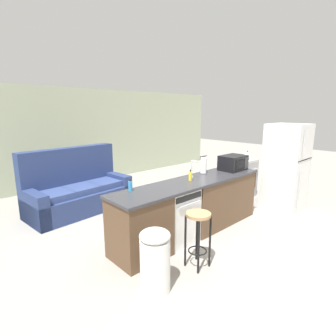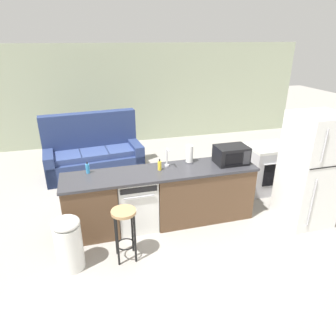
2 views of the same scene
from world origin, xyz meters
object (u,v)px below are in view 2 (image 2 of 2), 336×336
at_px(microwave, 231,155).
at_px(trash_bin, 69,243).
at_px(paper_towel_roll, 189,154).
at_px(refrigerator, 310,171).
at_px(couch, 93,155).
at_px(dishwasher, 136,202).
at_px(dish_soap_bottle, 88,168).
at_px(kettle, 282,143).
at_px(bar_stool, 124,224).
at_px(soap_bottle, 160,166).
at_px(stove_range, 266,168).

relative_size(microwave, trash_bin, 0.68).
bearing_deg(paper_towel_roll, refrigerator, -24.07).
bearing_deg(paper_towel_roll, couch, 124.67).
height_order(dishwasher, paper_towel_roll, paper_towel_roll).
xyz_separation_m(dish_soap_bottle, couch, (0.12, 2.09, -0.58)).
bearing_deg(dishwasher, kettle, 8.68).
relative_size(bar_stool, trash_bin, 1.00).
height_order(paper_towel_roll, dish_soap_bottle, paper_towel_roll).
xyz_separation_m(trash_bin, couch, (0.44, 2.99, 0.02)).
distance_m(refrigerator, soap_bottle, 2.29).
relative_size(dishwasher, soap_bottle, 4.77).
height_order(microwave, paper_towel_roll, paper_towel_roll).
bearing_deg(bar_stool, dishwasher, 68.80).
distance_m(paper_towel_roll, trash_bin, 2.20).
bearing_deg(dish_soap_bottle, soap_bottle, -9.78).
relative_size(stove_range, microwave, 1.80).
xyz_separation_m(refrigerator, kettle, (0.17, 0.97, 0.11)).
xyz_separation_m(kettle, trash_bin, (-3.75, -1.11, -0.61)).
relative_size(kettle, trash_bin, 0.28).
bearing_deg(couch, dish_soap_bottle, -93.31).
height_order(dishwasher, bar_stool, dishwasher).
bearing_deg(dish_soap_bottle, dishwasher, -18.14).
xyz_separation_m(refrigerator, microwave, (-1.06, 0.55, 0.16)).
distance_m(stove_range, microwave, 1.33).
bearing_deg(stove_range, paper_towel_roll, -168.43).
bearing_deg(dish_soap_bottle, paper_towel_roll, -0.46).
bearing_deg(couch, dishwasher, -76.85).
distance_m(trash_bin, couch, 3.03).
bearing_deg(trash_bin, dishwasher, 35.18).
relative_size(dish_soap_bottle, trash_bin, 0.24).
relative_size(soap_bottle, kettle, 0.86).
bearing_deg(couch, trash_bin, -98.40).
xyz_separation_m(bar_stool, trash_bin, (-0.71, 0.01, -0.16)).
height_order(stove_range, couch, couch).
distance_m(kettle, trash_bin, 3.96).
relative_size(dishwasher, kettle, 4.10).
xyz_separation_m(refrigerator, bar_stool, (-2.87, -0.16, -0.34)).
bearing_deg(soap_bottle, trash_bin, -151.95).
height_order(refrigerator, microwave, refrigerator).
xyz_separation_m(soap_bottle, kettle, (2.38, 0.39, 0.01)).
relative_size(microwave, bar_stool, 0.68).
bearing_deg(microwave, kettle, 19.01).
bearing_deg(bar_stool, stove_range, 23.57).
bearing_deg(soap_bottle, kettle, 9.21).
bearing_deg(refrigerator, kettle, 80.15).
xyz_separation_m(stove_range, kettle, (0.17, -0.13, 0.53)).
distance_m(stove_range, bar_stool, 3.14).
distance_m(refrigerator, dish_soap_bottle, 3.35).
xyz_separation_m(microwave, trash_bin, (-2.52, -0.69, -0.66)).
distance_m(dish_soap_bottle, trash_bin, 1.13).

